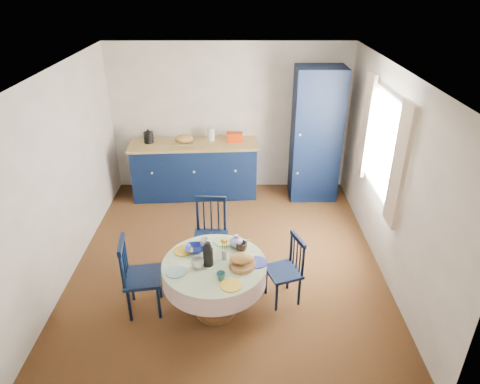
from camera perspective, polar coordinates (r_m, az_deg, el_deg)
The scene contains 17 objects.
floor at distance 5.86m, azimuth -1.59°, elevation -8.91°, with size 4.50×4.50×0.00m, color black.
ceiling at distance 4.81m, azimuth -1.99°, elevation 15.74°, with size 4.50×4.50×0.00m, color white.
wall_back at distance 7.31m, azimuth -1.33°, elevation 9.78°, with size 4.00×0.02×2.50m, color white.
wall_left at distance 5.64m, azimuth -22.54°, elevation 1.99°, with size 0.02×4.50×2.50m, color white.
wall_right at distance 5.53m, azimuth 19.42°, elevation 2.09°, with size 0.02×4.50×2.50m, color white.
window at distance 5.68m, azimuth 18.50°, elevation 5.90°, with size 0.10×1.74×1.45m.
kitchen_counter at distance 7.30m, azimuth -6.04°, elevation 3.15°, with size 2.14×0.78×1.18m.
pantry_cabinet at distance 7.09m, azimuth 10.10°, elevation 7.46°, with size 0.77×0.57×2.19m.
dining_table at distance 4.74m, azimuth -3.28°, elevation -10.52°, with size 1.14×1.13×0.96m.
chair_left at distance 4.95m, azimuth -13.33°, elevation -10.81°, with size 0.45×0.47×0.94m.
chair_far at distance 5.47m, azimuth -3.94°, elevation -5.72°, with size 0.45×0.43×0.97m.
chair_right at distance 5.02m, azimuth 6.19°, elevation -10.21°, with size 0.46×0.47×0.84m.
mug_a at distance 4.60m, azimuth -5.68°, elevation -9.39°, with size 0.13×0.13×0.11m, color silver.
mug_b at distance 4.42m, azimuth -2.55°, elevation -11.14°, with size 0.09×0.09×0.09m, color #2B6566.
mug_c at distance 4.82m, azimuth 0.23°, elevation -7.25°, with size 0.13×0.13×0.10m, color black.
mug_d at distance 4.90m, azimuth -4.78°, elevation -6.76°, with size 0.11×0.11×0.10m, color silver.
cobalt_bowl at distance 4.85m, azimuth -5.95°, elevation -7.53°, with size 0.22×0.22×0.05m, color navy.
Camera 1 is at (0.15, -4.71, 3.49)m, focal length 32.00 mm.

